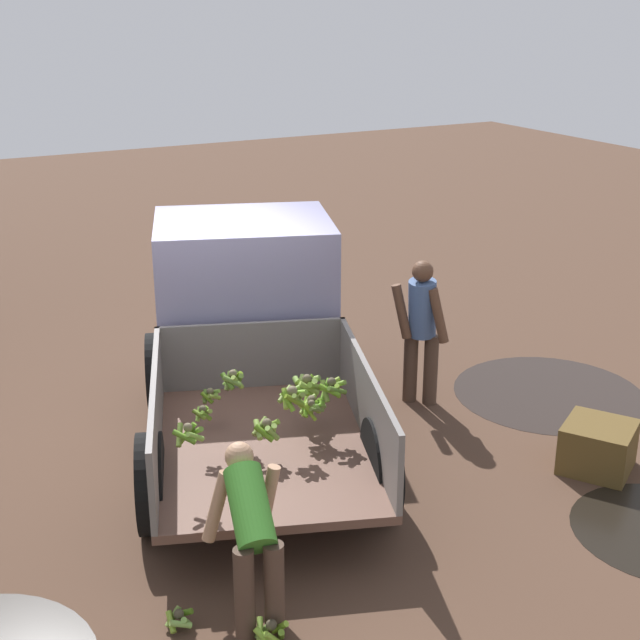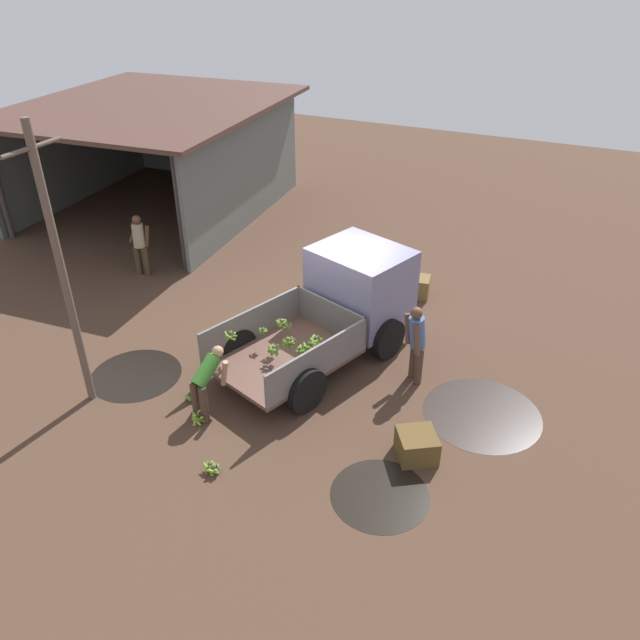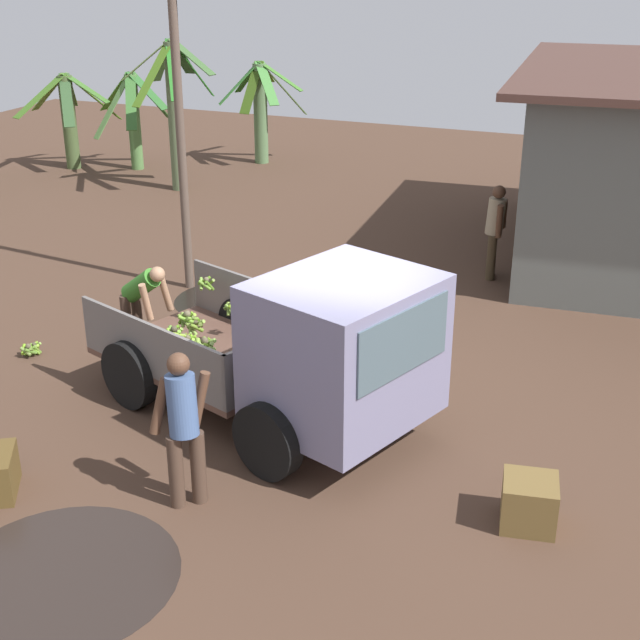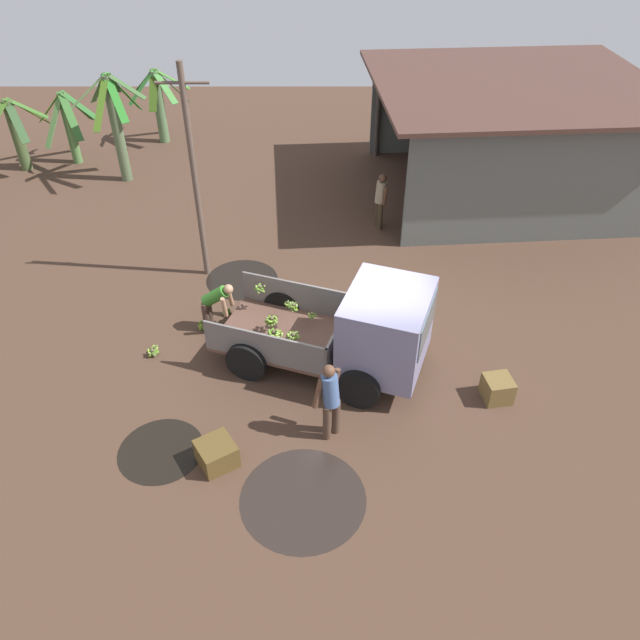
% 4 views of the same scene
% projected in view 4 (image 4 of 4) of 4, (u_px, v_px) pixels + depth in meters
% --- Properties ---
extents(ground, '(36.00, 36.00, 0.00)m').
position_uv_depth(ground, '(366.00, 356.00, 13.54)').
color(ground, '#4A3326').
extents(mud_patch_0, '(1.81, 1.81, 0.01)m').
position_uv_depth(mud_patch_0, '(242.00, 279.00, 15.82)').
color(mud_patch_0, black).
rests_on(mud_patch_0, ground).
extents(mud_patch_1, '(2.17, 2.17, 0.01)m').
position_uv_depth(mud_patch_1, '(303.00, 499.00, 10.64)').
color(mud_patch_1, black).
rests_on(mud_patch_1, ground).
extents(mud_patch_2, '(1.58, 1.58, 0.01)m').
position_uv_depth(mud_patch_2, '(161.00, 451.00, 11.46)').
color(mud_patch_2, black).
rests_on(mud_patch_2, ground).
extents(cargo_truck, '(4.72, 3.23, 2.05)m').
position_uv_depth(cargo_truck, '(367.00, 331.00, 12.49)').
color(cargo_truck, brown).
rests_on(cargo_truck, ground).
extents(warehouse_shed, '(8.61, 7.74, 3.35)m').
position_uv_depth(warehouse_shed, '(528.00, 113.00, 18.26)').
color(warehouse_shed, '#5D635E').
rests_on(warehouse_shed, ground).
extents(utility_pole, '(1.15, 0.14, 5.26)m').
position_uv_depth(utility_pole, '(194.00, 174.00, 14.36)').
color(utility_pole, brown).
rests_on(utility_pole, ground).
extents(banana_palm_2, '(2.23, 2.21, 3.37)m').
position_uv_depth(banana_palm_2, '(117.00, 126.00, 19.22)').
color(banana_palm_2, '#566946').
rests_on(banana_palm_2, ground).
extents(banana_palm_3, '(1.96, 2.27, 2.40)m').
position_uv_depth(banana_palm_3, '(69.00, 126.00, 20.58)').
color(banana_palm_3, '#548142').
rests_on(banana_palm_3, ground).
extents(banana_palm_5, '(2.13, 2.67, 2.36)m').
position_uv_depth(banana_palm_5, '(17.00, 133.00, 20.19)').
color(banana_palm_5, '#485C31').
rests_on(banana_palm_5, ground).
extents(banana_palm_6, '(2.11, 2.05, 2.57)m').
position_uv_depth(banana_palm_6, '(159.00, 104.00, 21.96)').
color(banana_palm_6, '#57784B').
rests_on(banana_palm_6, ground).
extents(person_foreground_visitor, '(0.59, 0.58, 1.68)m').
position_uv_depth(person_foreground_visitor, '(330.00, 398.00, 11.23)').
color(person_foreground_visitor, '#4A3529').
rests_on(person_foreground_visitor, ground).
extents(person_worker_loading, '(0.77, 0.61, 1.27)m').
position_uv_depth(person_worker_loading, '(215.00, 302.00, 13.80)').
color(person_worker_loading, '#463227').
rests_on(person_worker_loading, ground).
extents(person_bystander_near_shed, '(0.38, 0.68, 1.62)m').
position_uv_depth(person_bystander_near_shed, '(381.00, 198.00, 17.36)').
color(person_bystander_near_shed, '#433522').
rests_on(person_bystander_near_shed, ground).
extents(banana_bunch_on_ground_0, '(0.22, 0.23, 0.17)m').
position_uv_depth(banana_bunch_on_ground_0, '(227.00, 311.00, 14.62)').
color(banana_bunch_on_ground_0, '#453E2C').
rests_on(banana_bunch_on_ground_0, ground).
extents(banana_bunch_on_ground_1, '(0.28, 0.27, 0.22)m').
position_uv_depth(banana_bunch_on_ground_1, '(203.00, 324.00, 14.20)').
color(banana_bunch_on_ground_1, '#413B2A').
rests_on(banana_bunch_on_ground_1, ground).
extents(banana_bunch_on_ground_2, '(0.22, 0.22, 0.18)m').
position_uv_depth(banana_bunch_on_ground_2, '(155.00, 350.00, 13.54)').
color(banana_bunch_on_ground_2, '#48412F').
rests_on(banana_bunch_on_ground_2, ground).
extents(banana_bunch_on_ground_3, '(0.25, 0.23, 0.20)m').
position_uv_depth(banana_bunch_on_ground_3, '(153.00, 352.00, 13.47)').
color(banana_bunch_on_ground_3, brown).
rests_on(banana_bunch_on_ground_3, ground).
extents(wooden_crate_0, '(0.87, 0.87, 0.47)m').
position_uv_depth(wooden_crate_0, '(217.00, 454.00, 11.12)').
color(wooden_crate_0, brown).
rests_on(wooden_crate_0, ground).
extents(wooden_crate_1, '(0.62, 0.62, 0.50)m').
position_uv_depth(wooden_crate_1, '(497.00, 389.00, 12.38)').
color(wooden_crate_1, brown).
rests_on(wooden_crate_1, ground).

